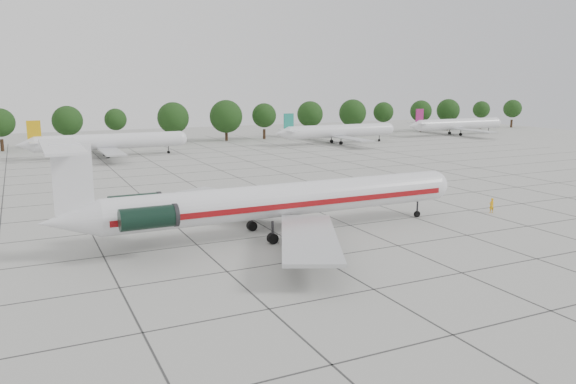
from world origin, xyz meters
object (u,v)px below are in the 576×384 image
bg_airliner_e (458,124)px  bg_airliner_d (339,131)px  ground_crew (492,205)px  main_airliner (267,201)px  bg_airliner_c (110,142)px

bg_airliner_e → bg_airliner_d: bearing=-173.1°
ground_crew → bg_airliner_e: size_ratio=0.06×
main_airliner → ground_crew: size_ratio=24.44×
ground_crew → bg_airliner_c: 74.59m
main_airliner → bg_airliner_d: 82.53m
main_airliner → bg_airliner_d: (47.82, 67.26, -0.46)m
ground_crew → bg_airliner_d: bearing=-103.7°
bg_airliner_d → bg_airliner_c: bearing=-178.6°
main_airliner → ground_crew: main_airliner is taller
bg_airliner_d → bg_airliner_e: size_ratio=1.00×
main_airliner → bg_airliner_e: (88.48, 72.21, -0.46)m
bg_airliner_d → bg_airliner_e: (40.66, 4.96, 0.00)m
bg_airliner_d → bg_airliner_e: bearing=6.9°
bg_airliner_c → bg_airliner_d: (52.41, 1.29, 0.00)m
bg_airliner_c → bg_airliner_d: bearing=1.4°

